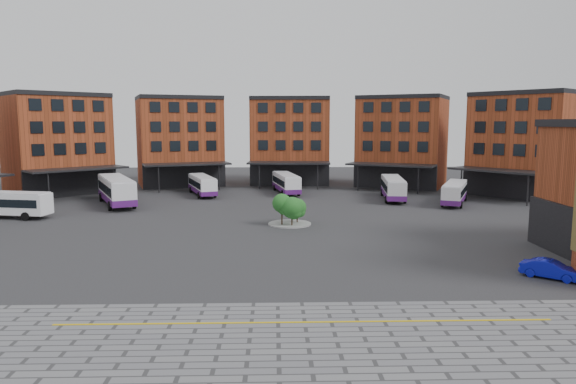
{
  "coord_description": "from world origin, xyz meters",
  "views": [
    {
      "loc": [
        0.43,
        -39.51,
        10.34
      ],
      "look_at": [
        1.7,
        7.19,
        4.0
      ],
      "focal_mm": 32.0,
      "sensor_mm": 36.0,
      "label": 1
    }
  ],
  "objects_px": {
    "bus_a": "(5,203)",
    "bus_b": "(116,190)",
    "bus_e": "(393,188)",
    "bus_c": "(202,185)",
    "tree_island": "(291,209)",
    "bus_d": "(286,183)",
    "bus_f": "(455,192)",
    "blue_car": "(551,269)"
  },
  "relations": [
    {
      "from": "bus_a",
      "to": "bus_b",
      "type": "relative_size",
      "value": 0.83
    },
    {
      "from": "bus_e",
      "to": "bus_c",
      "type": "bearing_deg",
      "value": 176.69
    },
    {
      "from": "tree_island",
      "to": "bus_b",
      "type": "distance_m",
      "value": 25.44
    },
    {
      "from": "bus_c",
      "to": "bus_d",
      "type": "distance_m",
      "value": 12.19
    },
    {
      "from": "bus_d",
      "to": "bus_f",
      "type": "distance_m",
      "value": 23.81
    },
    {
      "from": "bus_c",
      "to": "bus_f",
      "type": "distance_m",
      "value": 34.53
    },
    {
      "from": "bus_a",
      "to": "bus_f",
      "type": "bearing_deg",
      "value": -69.76
    },
    {
      "from": "bus_d",
      "to": "bus_b",
      "type": "bearing_deg",
      "value": -164.58
    },
    {
      "from": "bus_a",
      "to": "blue_car",
      "type": "xyz_separation_m",
      "value": [
        47.83,
        -23.26,
        -1.07
      ]
    },
    {
      "from": "tree_island",
      "to": "blue_car",
      "type": "distance_m",
      "value": 24.89
    },
    {
      "from": "bus_a",
      "to": "bus_f",
      "type": "height_order",
      "value": "bus_a"
    },
    {
      "from": "bus_f",
      "to": "bus_a",
      "type": "bearing_deg",
      "value": -146.11
    },
    {
      "from": "bus_a",
      "to": "bus_b",
      "type": "bearing_deg",
      "value": -36.47
    },
    {
      "from": "bus_b",
      "to": "blue_car",
      "type": "bearing_deg",
      "value": -65.11
    },
    {
      "from": "tree_island",
      "to": "bus_c",
      "type": "distance_m",
      "value": 25.14
    },
    {
      "from": "bus_a",
      "to": "bus_d",
      "type": "bearing_deg",
      "value": -47.38
    },
    {
      "from": "tree_island",
      "to": "blue_car",
      "type": "height_order",
      "value": "tree_island"
    },
    {
      "from": "tree_island",
      "to": "bus_b",
      "type": "height_order",
      "value": "bus_b"
    },
    {
      "from": "tree_island",
      "to": "bus_f",
      "type": "distance_m",
      "value": 25.01
    },
    {
      "from": "bus_a",
      "to": "bus_c",
      "type": "relative_size",
      "value": 1.03
    },
    {
      "from": "bus_b",
      "to": "bus_a",
      "type": "bearing_deg",
      "value": -163.3
    },
    {
      "from": "bus_b",
      "to": "bus_e",
      "type": "xyz_separation_m",
      "value": [
        35.94,
        3.68,
        -0.28
      ]
    },
    {
      "from": "bus_f",
      "to": "blue_car",
      "type": "height_order",
      "value": "bus_f"
    },
    {
      "from": "bus_c",
      "to": "bus_d",
      "type": "bearing_deg",
      "value": -11.22
    },
    {
      "from": "bus_d",
      "to": "blue_car",
      "type": "relative_size",
      "value": 2.77
    },
    {
      "from": "tree_island",
      "to": "bus_c",
      "type": "xyz_separation_m",
      "value": [
        -12.0,
        22.09,
        -0.21
      ]
    },
    {
      "from": "bus_b",
      "to": "bus_e",
      "type": "relative_size",
      "value": 1.15
    },
    {
      "from": "tree_island",
      "to": "blue_car",
      "type": "bearing_deg",
      "value": -47.53
    },
    {
      "from": "bus_e",
      "to": "blue_car",
      "type": "relative_size",
      "value": 2.86
    },
    {
      "from": "tree_island",
      "to": "bus_e",
      "type": "xyz_separation_m",
      "value": [
        14.37,
        17.16,
        -0.11
      ]
    },
    {
      "from": "bus_d",
      "to": "blue_car",
      "type": "distance_m",
      "value": 45.32
    },
    {
      "from": "bus_a",
      "to": "bus_e",
      "type": "relative_size",
      "value": 0.96
    },
    {
      "from": "bus_c",
      "to": "blue_car",
      "type": "height_order",
      "value": "bus_c"
    },
    {
      "from": "tree_island",
      "to": "bus_e",
      "type": "bearing_deg",
      "value": 50.05
    },
    {
      "from": "bus_a",
      "to": "bus_f",
      "type": "distance_m",
      "value": 53.0
    },
    {
      "from": "bus_d",
      "to": "bus_f",
      "type": "xyz_separation_m",
      "value": [
        21.26,
        -10.72,
        -0.06
      ]
    },
    {
      "from": "bus_f",
      "to": "bus_d",
      "type": "bearing_deg",
      "value": 178.29
    },
    {
      "from": "bus_c",
      "to": "bus_b",
      "type": "bearing_deg",
      "value": -157.21
    },
    {
      "from": "tree_island",
      "to": "bus_a",
      "type": "distance_m",
      "value": 31.43
    },
    {
      "from": "bus_a",
      "to": "bus_e",
      "type": "height_order",
      "value": "bus_e"
    },
    {
      "from": "bus_c",
      "to": "bus_d",
      "type": "xyz_separation_m",
      "value": [
        12.07,
        1.68,
        0.05
      ]
    },
    {
      "from": "bus_a",
      "to": "blue_car",
      "type": "distance_m",
      "value": 53.19
    }
  ]
}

